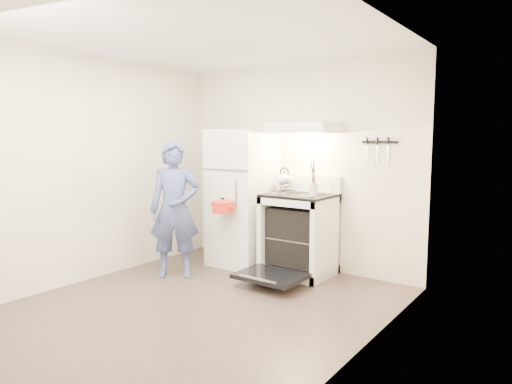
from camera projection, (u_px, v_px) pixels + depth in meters
floor at (199, 307)px, 4.32m from camera, size 3.60×3.60×0.00m
back_wall at (297, 166)px, 5.63m from camera, size 3.20×0.02×2.50m
refrigerator at (243, 198)px, 5.73m from camera, size 0.70×0.70×1.70m
stove_body at (299, 236)px, 5.33m from camera, size 0.76×0.65×0.92m
cooktop at (300, 195)px, 5.27m from camera, size 0.76×0.65×0.03m
backsplash at (312, 184)px, 5.49m from camera, size 0.76×0.07×0.20m
oven_door at (271, 276)px, 4.89m from camera, size 0.70×0.54×0.04m
oven_rack at (299, 237)px, 5.33m from camera, size 0.60×0.52×0.01m
range_hood at (304, 128)px, 5.24m from camera, size 0.76×0.50×0.12m
knife_strip at (380, 142)px, 4.98m from camera, size 0.40×0.02×0.03m
pizza_stone at (297, 235)px, 5.40m from camera, size 0.31×0.31×0.02m
tea_kettle at (284, 179)px, 5.53m from camera, size 0.24×0.20×0.29m
utensil_jar at (313, 190)px, 4.86m from camera, size 0.10×0.10×0.13m
person at (175, 210)px, 5.22m from camera, size 0.68×0.65×1.56m
dutch_oven at (223, 207)px, 5.31m from camera, size 0.32×0.25×0.22m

